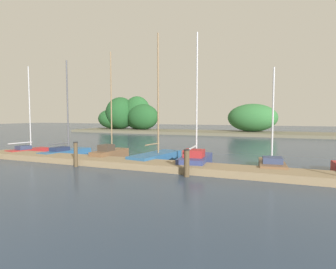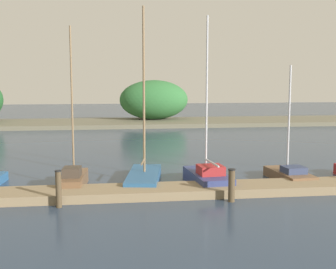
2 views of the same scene
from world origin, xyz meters
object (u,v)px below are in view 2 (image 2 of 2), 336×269
object	(u,v)px
sailboat_4	(207,176)
mooring_piling_1	(59,189)
sailboat_3	(144,175)
sailboat_2	(74,178)
mooring_piling_2	(232,185)
sailboat_5	(289,174)

from	to	relation	value
sailboat_4	mooring_piling_1	distance (m)	6.59
sailboat_3	sailboat_2	bearing A→B (deg)	108.36
mooring_piling_1	mooring_piling_2	distance (m)	6.40
mooring_piling_2	sailboat_2	bearing A→B (deg)	153.95
sailboat_3	mooring_piling_2	bearing A→B (deg)	-129.51
sailboat_2	sailboat_4	size ratio (longest dim) A/B	0.93
sailboat_3	mooring_piling_2	xyz separation A→B (m)	(3.04, -3.47, 0.29)
sailboat_3	mooring_piling_1	distance (m)	4.78
mooring_piling_1	mooring_piling_2	xyz separation A→B (m)	(6.40, -0.09, -0.05)
sailboat_4	mooring_piling_1	bearing A→B (deg)	108.34
sailboat_2	sailboat_5	xyz separation A→B (m)	(9.66, 0.12, -0.10)
sailboat_4	sailboat_2	bearing A→B (deg)	82.17
mooring_piling_1	sailboat_4	bearing A→B (deg)	23.23
sailboat_5	mooring_piling_1	xyz separation A→B (m)	(-9.97, -3.01, 0.38)
sailboat_2	mooring_piling_1	xyz separation A→B (m)	(-0.30, -2.89, 0.27)
sailboat_2	sailboat_4	distance (m)	5.75
sailboat_4	mooring_piling_2	distance (m)	2.72
sailboat_5	mooring_piling_2	distance (m)	4.74
sailboat_2	sailboat_3	xyz separation A→B (m)	(3.06, 0.49, -0.06)
sailboat_5	sailboat_3	bearing A→B (deg)	81.92
sailboat_5	mooring_piling_2	bearing A→B (deg)	126.10
sailboat_4	sailboat_5	world-z (taller)	sailboat_4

